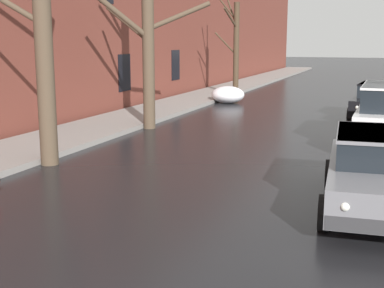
# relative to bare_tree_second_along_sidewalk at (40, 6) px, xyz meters

# --- Properties ---
(left_sidewalk_slab) EXTENTS (2.66, 80.00, 0.16)m
(left_sidewalk_slab) POSITION_rel_bare_tree_second_along_sidewalk_xyz_m (-1.49, 8.49, -3.76)
(left_sidewalk_slab) COLOR gray
(left_sidewalk_slab) RESTS_ON ground
(snow_bank_mid_block_left) EXTENTS (1.62, 1.50, 0.83)m
(snow_bank_mid_block_left) POSITION_rel_bare_tree_second_along_sidewalk_xyz_m (0.44, 14.26, -3.43)
(snow_bank_mid_block_left) COLOR white
(snow_bank_mid_block_left) RESTS_ON ground
(bare_tree_second_along_sidewalk) EXTENTS (1.77, 4.02, 7.37)m
(bare_tree_second_along_sidewalk) POSITION_rel_bare_tree_second_along_sidewalk_xyz_m (0.00, 0.00, 0.00)
(bare_tree_second_along_sidewalk) COLOR #4C3D2D
(bare_tree_second_along_sidewalk) RESTS_ON ground
(bare_tree_mid_block) EXTENTS (3.92, 3.14, 6.82)m
(bare_tree_mid_block) POSITION_rel_bare_tree_second_along_sidewalk_xyz_m (0.00, 5.88, -0.32)
(bare_tree_mid_block) COLOR #4C3D2D
(bare_tree_mid_block) RESTS_ON ground
(bare_tree_far_down_block) EXTENTS (1.43, 2.92, 5.63)m
(bare_tree_far_down_block) POSITION_rel_bare_tree_second_along_sidewalk_xyz_m (-0.02, 17.06, -1.10)
(bare_tree_far_down_block) COLOR #423323
(bare_tree_far_down_block) RESTS_ON ground
(sedan_grey_approaching_near_lane) EXTENTS (2.12, 4.43, 1.42)m
(sedan_grey_approaching_near_lane) POSITION_rel_bare_tree_second_along_sidewalk_xyz_m (7.75, -0.95, -3.08)
(sedan_grey_approaching_near_lane) COLOR slate
(sedan_grey_approaching_near_lane) RESTS_ON ground
(sedan_black_parked_kerbside_mid) EXTENTS (2.23, 4.14, 1.42)m
(sedan_black_parked_kerbside_mid) POSITION_rel_bare_tree_second_along_sidewalk_xyz_m (7.57, 10.89, -3.08)
(sedan_black_parked_kerbside_mid) COLOR black
(sedan_black_parked_kerbside_mid) RESTS_ON ground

